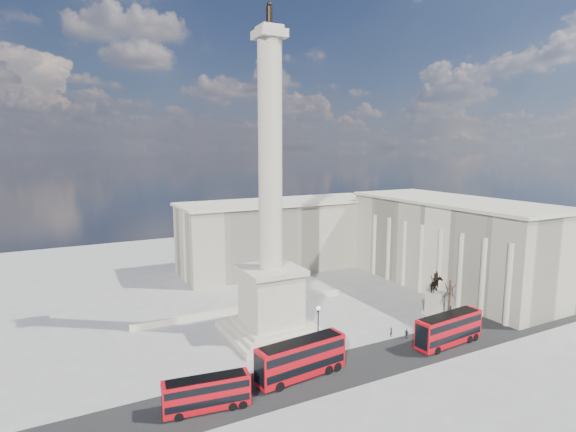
{
  "coord_description": "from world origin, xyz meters",
  "views": [
    {
      "loc": [
        -28.82,
        -56.46,
        29.19
      ],
      "look_at": [
        0.67,
        0.48,
        19.47
      ],
      "focal_mm": 28.0,
      "sensor_mm": 36.0,
      "label": 1
    }
  ],
  "objects_px": {
    "red_bus_d": "(531,303)",
    "pedestrian_walking": "(391,332)",
    "nelsons_column": "(271,254)",
    "red_bus_a": "(207,393)",
    "pedestrian_standing": "(450,310)",
    "equestrian_statue": "(435,300)",
    "red_bus_c": "(449,329)",
    "red_bus_b": "(302,358)",
    "pedestrian_crossing": "(407,334)",
    "victorian_lamp": "(318,326)"
  },
  "relations": [
    {
      "from": "pedestrian_walking",
      "to": "red_bus_b",
      "type": "bearing_deg",
      "value": 171.81
    },
    {
      "from": "nelsons_column",
      "to": "red_bus_c",
      "type": "relative_size",
      "value": 4.15
    },
    {
      "from": "victorian_lamp",
      "to": "pedestrian_standing",
      "type": "xyz_separation_m",
      "value": [
        28.8,
        2.44,
        -3.37
      ]
    },
    {
      "from": "pedestrian_walking",
      "to": "pedestrian_crossing",
      "type": "relative_size",
      "value": 0.98
    },
    {
      "from": "red_bus_a",
      "to": "equestrian_statue",
      "type": "distance_m",
      "value": 45.88
    },
    {
      "from": "victorian_lamp",
      "to": "red_bus_c",
      "type": "bearing_deg",
      "value": -18.99
    },
    {
      "from": "nelsons_column",
      "to": "red_bus_c",
      "type": "xyz_separation_m",
      "value": [
        21.76,
        -16.07,
        -10.4
      ]
    },
    {
      "from": "red_bus_c",
      "to": "pedestrian_crossing",
      "type": "height_order",
      "value": "red_bus_c"
    },
    {
      "from": "red_bus_b",
      "to": "pedestrian_standing",
      "type": "bearing_deg",
      "value": 6.07
    },
    {
      "from": "red_bus_b",
      "to": "pedestrian_crossing",
      "type": "relative_size",
      "value": 8.06
    },
    {
      "from": "nelsons_column",
      "to": "pedestrian_standing",
      "type": "bearing_deg",
      "value": -12.68
    },
    {
      "from": "nelsons_column",
      "to": "pedestrian_walking",
      "type": "relative_size",
      "value": 32.77
    },
    {
      "from": "red_bus_c",
      "to": "pedestrian_standing",
      "type": "bearing_deg",
      "value": 37.38
    },
    {
      "from": "victorian_lamp",
      "to": "pedestrian_standing",
      "type": "relative_size",
      "value": 4.32
    },
    {
      "from": "pedestrian_crossing",
      "to": "victorian_lamp",
      "type": "bearing_deg",
      "value": 64.04
    },
    {
      "from": "red_bus_b",
      "to": "pedestrian_walking",
      "type": "xyz_separation_m",
      "value": [
        18.55,
        4.52,
        -1.86
      ]
    },
    {
      "from": "red_bus_b",
      "to": "victorian_lamp",
      "type": "bearing_deg",
      "value": 36.01
    },
    {
      "from": "red_bus_c",
      "to": "equestrian_statue",
      "type": "xyz_separation_m",
      "value": [
        7.58,
        10.21,
        0.2
      ]
    },
    {
      "from": "red_bus_a",
      "to": "red_bus_b",
      "type": "distance_m",
      "value": 13.05
    },
    {
      "from": "pedestrian_standing",
      "to": "nelsons_column",
      "type": "bearing_deg",
      "value": -44.13
    },
    {
      "from": "victorian_lamp",
      "to": "equestrian_statue",
      "type": "height_order",
      "value": "equestrian_statue"
    },
    {
      "from": "red_bus_d",
      "to": "pedestrian_walking",
      "type": "relative_size",
      "value": 7.52
    },
    {
      "from": "red_bus_c",
      "to": "pedestrian_crossing",
      "type": "distance_m",
      "value": 6.32
    },
    {
      "from": "nelsons_column",
      "to": "red_bus_c",
      "type": "distance_m",
      "value": 28.98
    },
    {
      "from": "nelsons_column",
      "to": "victorian_lamp",
      "type": "bearing_deg",
      "value": -73.3
    },
    {
      "from": "pedestrian_standing",
      "to": "pedestrian_walking",
      "type": "bearing_deg",
      "value": -21.55
    },
    {
      "from": "pedestrian_walking",
      "to": "pedestrian_crossing",
      "type": "height_order",
      "value": "pedestrian_crossing"
    },
    {
      "from": "red_bus_b",
      "to": "equestrian_statue",
      "type": "bearing_deg",
      "value": 9.06
    },
    {
      "from": "red_bus_c",
      "to": "victorian_lamp",
      "type": "xyz_separation_m",
      "value": [
        -18.89,
        6.5,
        1.68
      ]
    },
    {
      "from": "pedestrian_walking",
      "to": "pedestrian_crossing",
      "type": "bearing_deg",
      "value": -66.54
    },
    {
      "from": "pedestrian_crossing",
      "to": "red_bus_b",
      "type": "bearing_deg",
      "value": 79.52
    },
    {
      "from": "victorian_lamp",
      "to": "pedestrian_walking",
      "type": "relative_size",
      "value": 4.68
    },
    {
      "from": "pedestrian_walking",
      "to": "pedestrian_standing",
      "type": "height_order",
      "value": "pedestrian_standing"
    },
    {
      "from": "pedestrian_crossing",
      "to": "red_bus_d",
      "type": "bearing_deg",
      "value": -114.59
    },
    {
      "from": "red_bus_d",
      "to": "pedestrian_crossing",
      "type": "bearing_deg",
      "value": 177.65
    },
    {
      "from": "red_bus_d",
      "to": "pedestrian_crossing",
      "type": "distance_m",
      "value": 26.0
    },
    {
      "from": "red_bus_a",
      "to": "pedestrian_standing",
      "type": "xyz_separation_m",
      "value": [
        47.09,
        8.79,
        -1.24
      ]
    },
    {
      "from": "red_bus_d",
      "to": "pedestrian_standing",
      "type": "relative_size",
      "value": 6.94
    },
    {
      "from": "red_bus_d",
      "to": "equestrian_statue",
      "type": "relative_size",
      "value": 1.45
    },
    {
      "from": "red_bus_b",
      "to": "red_bus_d",
      "type": "distance_m",
      "value": 46.03
    },
    {
      "from": "red_bus_b",
      "to": "pedestrian_standing",
      "type": "distance_m",
      "value": 34.95
    },
    {
      "from": "red_bus_a",
      "to": "pedestrian_standing",
      "type": "height_order",
      "value": "red_bus_a"
    },
    {
      "from": "equestrian_statue",
      "to": "red_bus_c",
      "type": "bearing_deg",
      "value": -126.6
    },
    {
      "from": "equestrian_statue",
      "to": "pedestrian_walking",
      "type": "xyz_separation_m",
      "value": [
        -13.27,
        -3.99,
        -1.95
      ]
    },
    {
      "from": "nelsons_column",
      "to": "pedestrian_crossing",
      "type": "distance_m",
      "value": 24.38
    },
    {
      "from": "nelsons_column",
      "to": "pedestrian_crossing",
      "type": "bearing_deg",
      "value": -32.95
    },
    {
      "from": "nelsons_column",
      "to": "pedestrian_standing",
      "type": "xyz_separation_m",
      "value": [
        31.67,
        -7.12,
        -12.09
      ]
    },
    {
      "from": "red_bus_b",
      "to": "red_bus_c",
      "type": "height_order",
      "value": "red_bus_b"
    },
    {
      "from": "red_bus_a",
      "to": "pedestrian_walking",
      "type": "xyz_separation_m",
      "value": [
        31.5,
        6.06,
        -1.3
      ]
    },
    {
      "from": "red_bus_b",
      "to": "pedestrian_standing",
      "type": "xyz_separation_m",
      "value": [
        34.14,
        7.24,
        -1.8
      ]
    }
  ]
}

